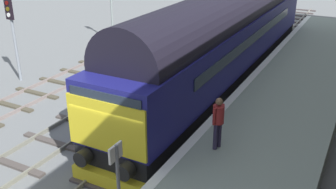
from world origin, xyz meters
TOP-DOWN VIEW (x-y plane):
  - ground_plane at (0.00, 0.00)m, footprint 140.00×140.00m
  - track_main at (0.00, -0.00)m, footprint 2.50×60.00m
  - track_adjacent_west at (-3.40, -0.00)m, footprint 2.50×60.00m
  - station_platform at (3.60, 0.00)m, footprint 4.00×44.00m
  - diesel_locomotive at (0.00, 8.64)m, footprint 2.74×19.97m
  - signal_post_mid at (-9.22, 4.01)m, footprint 0.44×0.22m
  - platform_number_sign at (1.88, -3.26)m, footprint 0.10×0.44m
  - waiting_passenger at (2.58, 0.89)m, footprint 0.42×0.50m

SIDE VIEW (x-z plane):
  - ground_plane at x=0.00m, z-range 0.00..0.00m
  - track_main at x=0.00m, z-range -0.02..0.13m
  - track_adjacent_west at x=-3.40m, z-range -0.02..0.13m
  - station_platform at x=3.60m, z-range 0.00..1.01m
  - waiting_passenger at x=2.58m, z-range 1.17..2.81m
  - platform_number_sign at x=1.88m, z-range 1.34..3.39m
  - diesel_locomotive at x=0.00m, z-range 0.15..4.83m
  - signal_post_mid at x=-9.22m, z-range 0.60..4.71m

